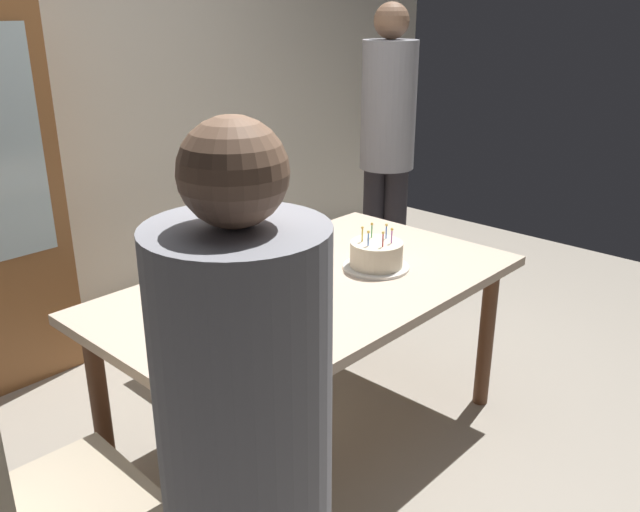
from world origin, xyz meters
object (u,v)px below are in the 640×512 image
at_px(birthday_cake, 376,256).
at_px(chair_spindle_back, 213,284).
at_px(plate_far_side, 258,273).
at_px(person_guest, 387,141).
at_px(person_celebrant, 248,486).
at_px(plate_near_celebrant, 262,340).
at_px(dining_table, 312,301).
at_px(chair_upholstered, 27,497).

relative_size(birthday_cake, chair_spindle_back, 0.29).
relative_size(plate_far_side, person_guest, 0.12).
xyz_separation_m(plate_far_side, person_celebrant, (-1.03, -1.11, 0.18)).
bearing_deg(plate_near_celebrant, plate_far_side, 48.96).
xyz_separation_m(plate_far_side, chair_spindle_back, (0.22, 0.59, -0.29)).
xyz_separation_m(dining_table, person_celebrant, (-1.11, -0.89, 0.27)).
bearing_deg(dining_table, birthday_cake, -17.21).
distance_m(birthday_cake, chair_upholstered, 1.57).
bearing_deg(chair_spindle_back, plate_far_side, -110.07).
distance_m(dining_table, plate_near_celebrant, 0.53).
relative_size(dining_table, chair_spindle_back, 1.81).
distance_m(plate_near_celebrant, chair_spindle_back, 1.23).
bearing_deg(person_celebrant, dining_table, 38.68).
relative_size(chair_spindle_back, chair_upholstered, 1.00).
relative_size(chair_spindle_back, person_celebrant, 0.58).
bearing_deg(plate_near_celebrant, dining_table, 25.17).
xyz_separation_m(dining_table, plate_near_celebrant, (-0.47, -0.22, 0.09)).
bearing_deg(person_celebrant, plate_near_celebrant, 46.23).
bearing_deg(plate_far_side, chair_upholstered, -163.96).
relative_size(birthday_cake, person_celebrant, 0.17).
relative_size(person_celebrant, person_guest, 0.90).
relative_size(dining_table, person_guest, 0.95).
relative_size(birthday_cake, plate_far_side, 1.27).
bearing_deg(plate_far_side, person_celebrant, -132.71).
bearing_deg(chair_upholstered, plate_far_side, 16.04).
bearing_deg(person_guest, chair_spindle_back, 173.39).
bearing_deg(plate_far_side, chair_spindle_back, 69.93).
height_order(chair_spindle_back, person_celebrant, person_celebrant).
bearing_deg(chair_upholstered, chair_spindle_back, 33.87).
relative_size(plate_far_side, chair_spindle_back, 0.23).
distance_m(dining_table, birthday_cake, 0.34).
bearing_deg(chair_spindle_back, birthday_cake, -79.46).
relative_size(plate_near_celebrant, person_guest, 0.12).
bearing_deg(chair_spindle_back, chair_upholstered, -146.13).
bearing_deg(person_guest, dining_table, -153.71).
bearing_deg(plate_near_celebrant, chair_spindle_back, 59.80).
xyz_separation_m(dining_table, chair_spindle_back, (0.13, 0.81, -0.20)).
relative_size(dining_table, person_celebrant, 1.05).
bearing_deg(dining_table, chair_spindle_back, 80.91).
bearing_deg(plate_far_side, plate_near_celebrant, -131.04).
bearing_deg(person_guest, plate_near_celebrant, -154.00).
relative_size(chair_upholstered, person_celebrant, 0.58).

